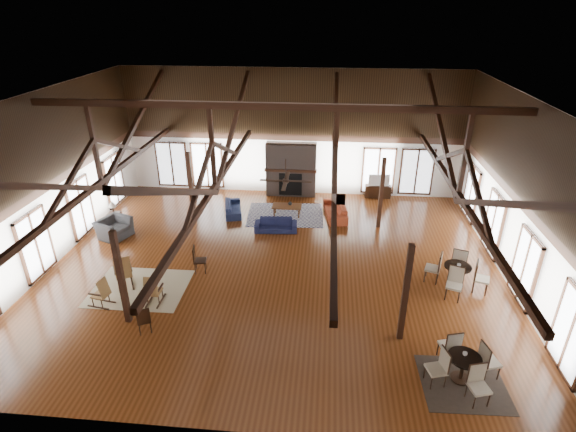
# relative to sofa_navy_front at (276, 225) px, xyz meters

# --- Properties ---
(floor) EXTENTS (16.00, 16.00, 0.00)m
(floor) POSITION_rel_sofa_navy_front_xyz_m (0.29, -2.73, -0.26)
(floor) COLOR brown
(floor) RESTS_ON ground
(ceiling) EXTENTS (16.00, 14.00, 0.02)m
(ceiling) POSITION_rel_sofa_navy_front_xyz_m (0.29, -2.73, 5.74)
(ceiling) COLOR black
(ceiling) RESTS_ON wall_back
(wall_back) EXTENTS (16.00, 0.02, 6.00)m
(wall_back) POSITION_rel_sofa_navy_front_xyz_m (0.29, 4.27, 2.74)
(wall_back) COLOR white
(wall_back) RESTS_ON floor
(wall_front) EXTENTS (16.00, 0.02, 6.00)m
(wall_front) POSITION_rel_sofa_navy_front_xyz_m (0.29, -9.73, 2.74)
(wall_front) COLOR white
(wall_front) RESTS_ON floor
(wall_left) EXTENTS (0.02, 14.00, 6.00)m
(wall_left) POSITION_rel_sofa_navy_front_xyz_m (-7.71, -2.73, 2.74)
(wall_left) COLOR white
(wall_left) RESTS_ON floor
(wall_right) EXTENTS (0.02, 14.00, 6.00)m
(wall_right) POSITION_rel_sofa_navy_front_xyz_m (8.29, -2.73, 2.74)
(wall_right) COLOR white
(wall_right) RESTS_ON floor
(roof_truss) EXTENTS (15.60, 14.07, 3.14)m
(roof_truss) POSITION_rel_sofa_navy_front_xyz_m (0.29, -2.73, 3.77)
(roof_truss) COLOR black
(roof_truss) RESTS_ON wall_back
(post_grid) EXTENTS (8.16, 7.16, 3.05)m
(post_grid) POSITION_rel_sofa_navy_front_xyz_m (0.29, -2.73, 1.27)
(post_grid) COLOR black
(post_grid) RESTS_ON floor
(fireplace) EXTENTS (2.50, 0.69, 2.60)m
(fireplace) POSITION_rel_sofa_navy_front_xyz_m (0.29, 3.94, 1.03)
(fireplace) COLOR brown
(fireplace) RESTS_ON floor
(ceiling_fan) EXTENTS (1.60, 1.60, 0.75)m
(ceiling_fan) POSITION_rel_sofa_navy_front_xyz_m (0.79, -3.73, 3.48)
(ceiling_fan) COLOR black
(ceiling_fan) RESTS_ON roof_truss
(sofa_navy_front) EXTENTS (1.80, 0.82, 0.51)m
(sofa_navy_front) POSITION_rel_sofa_navy_front_xyz_m (0.00, 0.00, 0.00)
(sofa_navy_front) COLOR #16193C
(sofa_navy_front) RESTS_ON floor
(sofa_navy_left) EXTENTS (1.85, 1.06, 0.51)m
(sofa_navy_left) POSITION_rel_sofa_navy_front_xyz_m (-2.12, 1.54, -0.00)
(sofa_navy_left) COLOR #172040
(sofa_navy_left) RESTS_ON floor
(sofa_orange) EXTENTS (2.17, 1.12, 0.60)m
(sofa_orange) POSITION_rel_sofa_navy_front_xyz_m (2.46, 1.62, 0.05)
(sofa_orange) COLOR #9D3A1E
(sofa_orange) RESTS_ON floor
(coffee_table) EXTENTS (1.30, 0.65, 0.50)m
(coffee_table) POSITION_rel_sofa_navy_front_xyz_m (0.32, 1.48, 0.18)
(coffee_table) COLOR brown
(coffee_table) RESTS_ON floor
(vase) EXTENTS (0.20, 0.20, 0.19)m
(vase) POSITION_rel_sofa_navy_front_xyz_m (0.46, 1.56, 0.34)
(vase) COLOR #B2B2B2
(vase) RESTS_ON coffee_table
(armchair) EXTENTS (1.50, 1.42, 0.78)m
(armchair) POSITION_rel_sofa_navy_front_xyz_m (-6.46, -1.13, 0.13)
(armchair) COLOR #2C2C2F
(armchair) RESTS_ON floor
(side_table_lamp) EXTENTS (0.46, 0.46, 1.18)m
(side_table_lamp) POSITION_rel_sofa_navy_front_xyz_m (-6.85, -0.23, 0.19)
(side_table_lamp) COLOR black
(side_table_lamp) RESTS_ON floor
(rocking_chair_a) EXTENTS (0.86, 1.02, 1.16)m
(rocking_chair_a) POSITION_rel_sofa_navy_front_xyz_m (-4.56, -4.50, 0.29)
(rocking_chair_a) COLOR olive
(rocking_chair_a) RESTS_ON floor
(rocking_chair_b) EXTENTS (0.44, 0.78, 1.01)m
(rocking_chair_b) POSITION_rel_sofa_navy_front_xyz_m (-3.26, -5.31, 0.22)
(rocking_chair_b) COLOR olive
(rocking_chair_b) RESTS_ON floor
(rocking_chair_c) EXTENTS (0.82, 0.53, 0.98)m
(rocking_chair_c) POSITION_rel_sofa_navy_front_xyz_m (-4.80, -5.57, 0.21)
(rocking_chair_c) COLOR olive
(rocking_chair_c) RESTS_ON floor
(side_chair_a) EXTENTS (0.49, 0.49, 1.00)m
(side_chair_a) POSITION_rel_sofa_navy_front_xyz_m (-2.37, -3.39, 0.32)
(side_chair_a) COLOR black
(side_chair_a) RESTS_ON floor
(side_chair_b) EXTENTS (0.51, 0.51, 0.89)m
(side_chair_b) POSITION_rel_sofa_navy_front_xyz_m (-3.00, -6.71, 0.26)
(side_chair_b) COLOR black
(side_chair_b) RESTS_ON floor
(cafe_table_near) EXTENTS (1.97, 1.97, 1.00)m
(cafe_table_near) POSITION_rel_sofa_navy_front_xyz_m (5.63, -7.67, 0.25)
(cafe_table_near) COLOR black
(cafe_table_near) RESTS_ON floor
(cafe_table_far) EXTENTS (2.10, 2.10, 1.08)m
(cafe_table_far) POSITION_rel_sofa_navy_front_xyz_m (6.48, -3.43, 0.28)
(cafe_table_far) COLOR black
(cafe_table_far) RESTS_ON floor
(cup_near) EXTENTS (0.15, 0.15, 0.09)m
(cup_near) POSITION_rel_sofa_navy_front_xyz_m (5.64, -7.60, 0.51)
(cup_near) COLOR #B2B2B2
(cup_near) RESTS_ON cafe_table_near
(cup_far) EXTENTS (0.15, 0.15, 0.10)m
(cup_far) POSITION_rel_sofa_navy_front_xyz_m (6.49, -3.45, 0.57)
(cup_far) COLOR #B2B2B2
(cup_far) RESTS_ON cafe_table_far
(tv_console) EXTENTS (1.23, 0.46, 0.62)m
(tv_console) POSITION_rel_sofa_navy_front_xyz_m (4.53, 4.02, 0.05)
(tv_console) COLOR black
(tv_console) RESTS_ON floor
(television) EXTENTS (1.01, 0.20, 0.58)m
(television) POSITION_rel_sofa_navy_front_xyz_m (4.53, 4.02, 0.65)
(television) COLOR #B2B2B2
(television) RESTS_ON tv_console
(rug_tan) EXTENTS (3.09, 2.44, 0.01)m
(rug_tan) POSITION_rel_sofa_navy_front_xyz_m (-4.04, -4.57, -0.25)
(rug_tan) COLOR tan
(rug_tan) RESTS_ON floor
(rug_navy) EXTENTS (3.47, 2.69, 0.01)m
(rug_navy) POSITION_rel_sofa_navy_front_xyz_m (0.24, 1.56, -0.25)
(rug_navy) COLOR #181944
(rug_navy) RESTS_ON floor
(rug_dark) EXTENTS (2.13, 1.95, 0.01)m
(rug_dark) POSITION_rel_sofa_navy_front_xyz_m (5.66, -7.82, -0.25)
(rug_dark) COLOR black
(rug_dark) RESTS_ON floor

